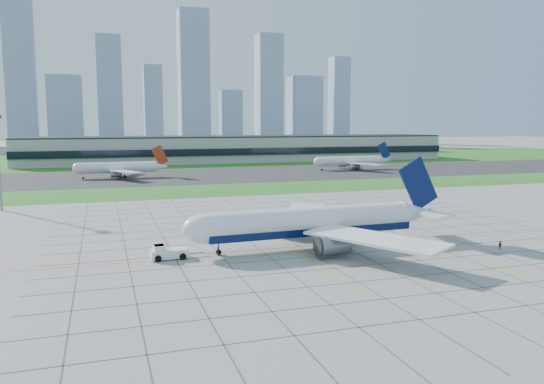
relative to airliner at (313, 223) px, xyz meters
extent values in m
plane|color=#999994|center=(5.71, 0.66, -4.60)|extent=(1400.00, 1400.00, 0.00)
cube|color=#24631C|center=(5.71, 90.66, -4.58)|extent=(700.00, 35.00, 0.04)
cube|color=#383838|center=(5.71, 145.66, -4.57)|extent=(700.00, 75.00, 0.04)
cube|color=#24631C|center=(5.71, 255.66, -4.58)|extent=(700.00, 145.00, 0.04)
cube|color=#474744|center=(-42.29, 10.66, -4.59)|extent=(0.18, 130.00, 0.02)
cube|color=#474744|center=(-34.29, 10.66, -4.59)|extent=(0.18, 130.00, 0.02)
cube|color=#474744|center=(-26.29, 10.66, -4.59)|extent=(0.18, 130.00, 0.02)
cube|color=#474744|center=(-18.29, 10.66, -4.59)|extent=(0.18, 130.00, 0.02)
cube|color=#474744|center=(-10.29, 10.66, -4.59)|extent=(0.18, 130.00, 0.02)
cube|color=#474744|center=(-2.29, 10.66, -4.59)|extent=(0.18, 130.00, 0.02)
cube|color=#474744|center=(5.71, 10.66, -4.59)|extent=(0.18, 130.00, 0.02)
cube|color=#474744|center=(13.71, 10.66, -4.59)|extent=(0.18, 130.00, 0.02)
cube|color=#474744|center=(21.71, 10.66, -4.59)|extent=(0.18, 130.00, 0.02)
cube|color=#474744|center=(29.71, 10.66, -4.59)|extent=(0.18, 130.00, 0.02)
cube|color=#474744|center=(37.71, 10.66, -4.59)|extent=(0.18, 130.00, 0.02)
cube|color=#474744|center=(45.71, 10.66, -4.59)|extent=(0.18, 130.00, 0.02)
cube|color=#474744|center=(53.71, 10.66, -4.59)|extent=(0.18, 130.00, 0.02)
cube|color=#474744|center=(5.71, -39.34, -4.59)|extent=(110.00, 0.18, 0.02)
cube|color=#474744|center=(5.71, -31.34, -4.59)|extent=(110.00, 0.18, 0.02)
cube|color=#474744|center=(5.71, -23.34, -4.59)|extent=(110.00, 0.18, 0.02)
cube|color=#474744|center=(5.71, -15.34, -4.59)|extent=(110.00, 0.18, 0.02)
cube|color=#474744|center=(5.71, -7.34, -4.59)|extent=(110.00, 0.18, 0.02)
cube|color=#474744|center=(5.71, 0.66, -4.59)|extent=(110.00, 0.18, 0.02)
cube|color=#474744|center=(5.71, 8.66, -4.59)|extent=(110.00, 0.18, 0.02)
cube|color=#474744|center=(5.71, 16.66, -4.59)|extent=(110.00, 0.18, 0.02)
cube|color=#474744|center=(5.71, 24.66, -4.59)|extent=(110.00, 0.18, 0.02)
cube|color=#474744|center=(5.71, 32.66, -4.59)|extent=(110.00, 0.18, 0.02)
cube|color=#474744|center=(5.71, 40.66, -4.59)|extent=(110.00, 0.18, 0.02)
cube|color=#474744|center=(5.71, 48.66, -4.59)|extent=(110.00, 0.18, 0.02)
cube|color=#474744|center=(5.71, 56.66, -4.59)|extent=(110.00, 0.18, 0.02)
cube|color=#474744|center=(5.71, 64.66, -4.59)|extent=(110.00, 0.18, 0.02)
cube|color=#DC9F0B|center=(5.71, -1.34, -4.58)|extent=(120.00, 0.25, 0.03)
cube|color=#DC9F0B|center=(-4.29, 20.66, -4.58)|extent=(0.25, 100.00, 0.03)
cube|color=#DC9F0B|center=(23.71, 20.66, -4.58)|extent=(0.25, 100.00, 0.03)
cube|color=#B7B7B2|center=(45.71, 230.66, 2.90)|extent=(260.00, 42.00, 15.00)
cube|color=black|center=(45.71, 209.16, 2.40)|extent=(260.00, 1.00, 4.00)
cube|color=black|center=(45.71, 230.66, 10.80)|extent=(260.00, 42.00, 0.80)
cube|color=#95A4C4|center=(-114.29, 520.66, 75.40)|extent=(28.00, 25.20, 160.00)
cube|color=#95A4C4|center=(-72.29, 520.66, 32.40)|extent=(35.00, 31.50, 74.00)
cube|color=#95A4C4|center=(-26.29, 520.66, 54.40)|extent=(26.00, 23.40, 118.00)
cube|color=#95A4C4|center=(19.71, 520.66, 39.40)|extent=(20.00, 18.00, 88.00)
cube|color=#95A4C4|center=(65.71, 520.66, 70.40)|extent=(33.00, 29.70, 150.00)
cube|color=#95A4C4|center=(108.71, 520.66, 26.40)|extent=(24.00, 21.60, 62.00)
cube|color=#95A4C4|center=(155.71, 520.66, 59.40)|extent=(29.00, 26.10, 128.00)
cube|color=#95A4C4|center=(201.71, 520.66, 35.40)|extent=(36.00, 32.40, 80.00)
cube|color=#95A4C4|center=(247.71, 520.66, 47.90)|extent=(22.00, 19.80, 105.00)
cylinder|color=white|center=(-0.37, -0.02, 0.36)|extent=(40.96, 7.00, 5.32)
cube|color=#061342|center=(-0.37, -0.02, -1.32)|extent=(40.94, 6.65, 1.42)
ellipsoid|color=white|center=(-20.74, -0.86, 0.36)|extent=(8.72, 5.67, 5.32)
cube|color=black|center=(-22.69, -0.94, 0.81)|extent=(2.07, 2.91, 0.53)
cone|color=white|center=(23.10, 0.96, 0.63)|extent=(7.29, 5.34, 5.05)
cube|color=#061342|center=(23.54, 0.97, 6.57)|extent=(9.67, 0.84, 11.31)
cube|color=white|center=(4.36, 14.37, -0.52)|extent=(17.27, 25.94, 0.86)
cube|color=white|center=(5.53, -13.97, -0.52)|extent=(18.82, 25.63, 0.86)
cylinder|color=slate|center=(-0.75, 9.28, -2.30)|extent=(5.90, 3.60, 3.37)
cylinder|color=slate|center=(0.02, -9.31, -2.30)|extent=(5.90, 3.60, 3.37)
cylinder|color=gray|center=(-18.52, -0.77, -3.45)|extent=(0.33, 0.33, 2.30)
cylinder|color=black|center=(-18.52, -0.77, -4.11)|extent=(0.99, 0.48, 0.98)
cylinder|color=black|center=(3.94, 3.00, -4.02)|extent=(1.20, 1.11, 1.15)
cylinder|color=black|center=(4.18, -2.67, -4.02)|extent=(1.20, 1.11, 1.15)
cube|color=white|center=(-27.34, -0.96, -3.65)|extent=(6.46, 3.22, 1.48)
cube|color=white|center=(-29.03, -1.03, -2.59)|extent=(2.00, 2.40, 1.16)
cube|color=black|center=(-29.03, -1.03, -2.38)|extent=(1.78, 2.18, 0.74)
cube|color=gray|center=(-22.79, -0.77, -3.97)|extent=(3.18, 0.32, 0.19)
cylinder|color=black|center=(-29.51, 0.33, -4.02)|extent=(1.18, 0.58, 1.16)
cylinder|color=black|center=(-29.39, -2.42, -4.02)|extent=(1.18, 0.58, 1.16)
cylinder|color=black|center=(-25.28, 0.50, -4.02)|extent=(1.18, 0.58, 1.16)
cylinder|color=black|center=(-25.17, -2.24, -4.02)|extent=(1.18, 0.58, 1.16)
imported|color=black|center=(-18.77, -1.54, -3.80)|extent=(0.67, 0.69, 1.59)
imported|color=#28271B|center=(32.55, -13.00, -3.80)|extent=(0.99, 0.94, 1.61)
cylinder|color=white|center=(-31.25, 145.62, -0.10)|extent=(32.34, 4.80, 4.80)
cube|color=#9C2A11|center=(-13.28, 145.62, 4.90)|extent=(7.46, 0.40, 9.15)
cube|color=white|center=(-29.00, 156.62, -0.90)|extent=(13.89, 20.66, 0.40)
cube|color=white|center=(-29.00, 134.62, -0.90)|extent=(13.89, 20.66, 0.40)
cylinder|color=black|center=(-28.55, 147.82, -4.10)|extent=(1.00, 1.00, 1.00)
cylinder|color=black|center=(-28.55, 143.42, -4.10)|extent=(1.00, 1.00, 1.00)
cylinder|color=white|center=(82.74, 152.23, -0.10)|extent=(34.88, 4.80, 4.80)
cube|color=#071A4C|center=(102.12, 152.23, 4.90)|extent=(7.46, 0.40, 9.15)
cube|color=white|center=(85.16, 163.23, -0.90)|extent=(13.89, 20.66, 0.40)
cube|color=white|center=(85.16, 141.23, -0.90)|extent=(13.89, 20.66, 0.40)
cylinder|color=black|center=(85.65, 154.43, -4.10)|extent=(1.00, 1.00, 1.00)
cylinder|color=black|center=(85.65, 150.03, -4.10)|extent=(1.00, 1.00, 1.00)
camera|label=1|loc=(-37.91, -92.15, 18.82)|focal=35.00mm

